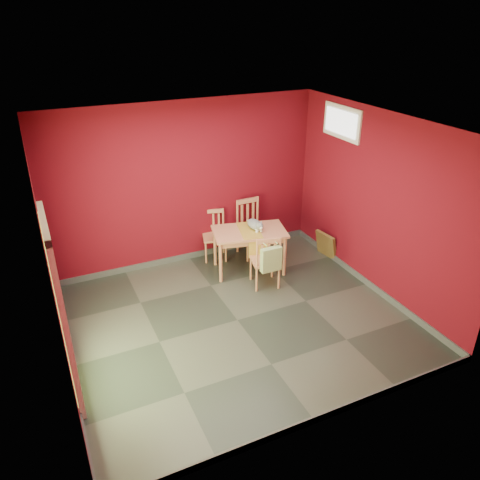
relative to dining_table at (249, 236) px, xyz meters
name	(u,v)px	position (x,y,z in m)	size (l,w,h in m)	color
ground	(237,320)	(-0.76, -1.20, -0.63)	(4.50, 4.50, 0.00)	#2D342D
room_shell	(237,317)	(-0.76, -1.20, -0.58)	(4.50, 4.50, 4.50)	#5D0915
doorway	(60,307)	(-2.99, -1.60, 0.49)	(0.06, 1.01, 2.13)	#B7D838
window	(342,122)	(1.46, -0.20, 1.72)	(0.05, 0.90, 0.50)	white
outlet_plate	(271,226)	(0.84, 0.79, -0.33)	(0.08, 0.01, 0.12)	silver
dining_table	(249,236)	(0.00, 0.00, 0.00)	(1.28, 0.93, 0.72)	tan
table_runner	(252,236)	(0.00, -0.11, 0.04)	(0.45, 0.72, 0.33)	#B28A2D
chair_far_left	(214,234)	(-0.34, 0.67, -0.20)	(0.49, 0.49, 0.85)	tan
chair_far_right	(251,227)	(0.30, 0.52, -0.13)	(0.48, 0.48, 0.99)	tan
chair_near	(266,260)	(0.02, -0.55, -0.18)	(0.49, 0.49, 0.89)	tan
tote_bag	(271,259)	(-0.01, -0.76, -0.05)	(0.32, 0.19, 0.45)	#97AE6F
cat	(255,223)	(0.11, 0.03, 0.19)	(0.21, 0.41, 0.20)	slate
picture_frame	(326,245)	(1.43, -0.14, -0.41)	(0.20, 0.46, 0.44)	brown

